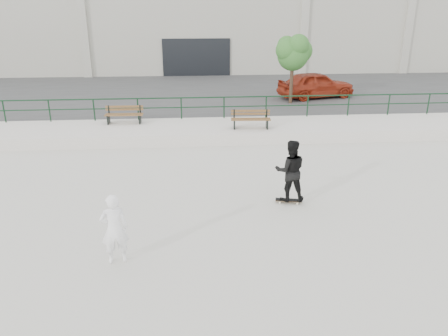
{
  "coord_description": "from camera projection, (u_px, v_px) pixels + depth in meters",
  "views": [
    {
      "loc": [
        -0.62,
        -9.31,
        5.58
      ],
      "look_at": [
        0.29,
        2.0,
        1.3
      ],
      "focal_mm": 35.0,
      "sensor_mm": 36.0,
      "label": 1
    }
  ],
  "objects": [
    {
      "name": "commercial_building",
      "position": [
        194.0,
        16.0,
        38.92
      ],
      "size": [
        44.2,
        16.33,
        8.0
      ],
      "color": "#B5B3A2",
      "rests_on": "ground"
    },
    {
      "name": "tree",
      "position": [
        294.0,
        51.0,
        22.87
      ],
      "size": [
        2.05,
        1.82,
        3.65
      ],
      "color": "#443122",
      "rests_on": "parking_strip"
    },
    {
      "name": "skateboard",
      "position": [
        289.0,
        200.0,
        13.04
      ],
      "size": [
        0.8,
        0.36,
        0.09
      ],
      "rotation": [
        0.0,
        0.0,
        -0.21
      ],
      "color": "black",
      "rests_on": "ground"
    },
    {
      "name": "ledge",
      "position": [
        204.0,
        131.0,
        19.47
      ],
      "size": [
        30.0,
        3.0,
        0.5
      ],
      "primitive_type": "cube",
      "color": "beige",
      "rests_on": "ground"
    },
    {
      "name": "seated_skater",
      "position": [
        114.0,
        229.0,
        9.78
      ],
      "size": [
        0.68,
        0.51,
        1.69
      ],
      "primitive_type": "imported",
      "rotation": [
        0.0,
        0.0,
        3.33
      ],
      "color": "white",
      "rests_on": "ground"
    },
    {
      "name": "railing",
      "position": [
        203.0,
        103.0,
        20.33
      ],
      "size": [
        28.0,
        0.06,
        1.03
      ],
      "color": "#12321B",
      "rests_on": "ledge"
    },
    {
      "name": "ground",
      "position": [
        219.0,
        246.0,
        10.7
      ],
      "size": [
        120.0,
        120.0,
        0.0
      ],
      "primitive_type": "plane",
      "color": "beige",
      "rests_on": "ground"
    },
    {
      "name": "bench_right",
      "position": [
        251.0,
        119.0,
        18.89
      ],
      "size": [
        1.73,
        0.6,
        0.78
      ],
      "rotation": [
        0.0,
        0.0,
        -0.07
      ],
      "color": "brown",
      "rests_on": "ledge"
    },
    {
      "name": "parking_strip",
      "position": [
        199.0,
        94.0,
        27.4
      ],
      "size": [
        60.0,
        14.0,
        0.5
      ],
      "primitive_type": "cube",
      "color": "#393939",
      "rests_on": "ground"
    },
    {
      "name": "bench_left",
      "position": [
        124.0,
        115.0,
        19.69
      ],
      "size": [
        1.71,
        0.54,
        0.78
      ],
      "rotation": [
        0.0,
        0.0,
        -0.02
      ],
      "color": "brown",
      "rests_on": "ledge"
    },
    {
      "name": "red_car",
      "position": [
        316.0,
        85.0,
        24.94
      ],
      "size": [
        4.67,
        2.79,
        1.49
      ],
      "primitive_type": "imported",
      "rotation": [
        0.0,
        0.0,
        1.82
      ],
      "color": "maroon",
      "rests_on": "parking_strip"
    },
    {
      "name": "standing_skater",
      "position": [
        290.0,
        171.0,
        12.7
      ],
      "size": [
        0.95,
        0.76,
        1.85
      ],
      "primitive_type": "imported",
      "rotation": [
        0.0,
        0.0,
        3.07
      ],
      "color": "black",
      "rests_on": "skateboard"
    }
  ]
}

